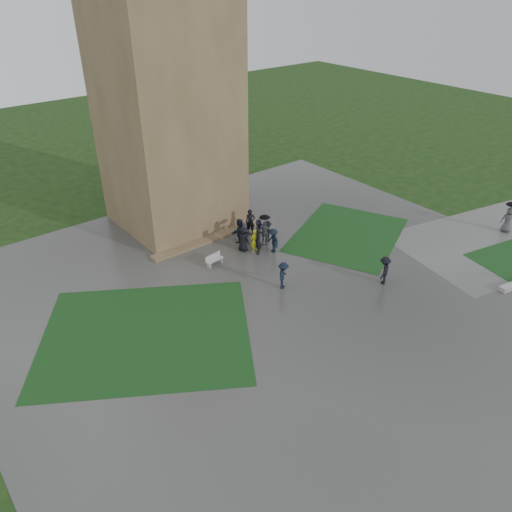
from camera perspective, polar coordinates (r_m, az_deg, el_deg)
ground at (r=29.13m, az=6.34°, el=-6.17°), size 120.00×120.00×0.00m
plaza at (r=30.28m, az=3.71°, el=-4.41°), size 34.00×34.00×0.02m
lawn_inset_left at (r=27.87m, az=-12.45°, el=-8.70°), size 14.10×13.46×0.01m
lawn_inset_right at (r=37.35m, az=10.38°, el=2.42°), size 11.12×10.15×0.01m
tower at (r=36.42m, az=-10.18°, el=16.89°), size 8.00×8.00×18.00m
tower_plinth at (r=36.03m, az=-5.44°, el=1.90°), size 9.00×0.80×0.22m
bench at (r=33.03m, az=-4.81°, el=-0.39°), size 1.32×0.57×0.74m
visitor_cluster at (r=34.83m, az=0.07°, el=2.77°), size 3.09×4.04×2.63m
pedestrian_mid at (r=30.38m, az=3.14°, el=-2.23°), size 1.26×1.18×1.76m
pedestrian_near at (r=31.75m, az=14.45°, el=-1.59°), size 1.34×1.07×1.85m
pedestrian_path at (r=41.04m, az=26.96°, el=4.14°), size 1.05×1.13×2.40m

